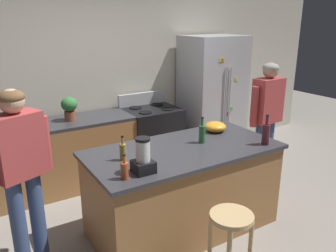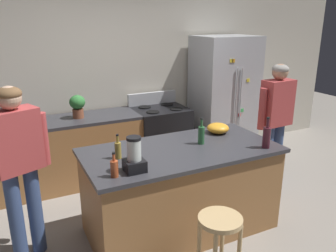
{
  "view_description": "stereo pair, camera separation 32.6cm",
  "coord_description": "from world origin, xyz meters",
  "px_view_note": "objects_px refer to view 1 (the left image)",
  "views": [
    {
      "loc": [
        -1.79,
        -2.61,
        2.14
      ],
      "look_at": [
        0.0,
        0.3,
        1.05
      ],
      "focal_mm": 36.47,
      "sensor_mm": 36.0,
      "label": 1
    },
    {
      "loc": [
        -1.51,
        -2.77,
        2.14
      ],
      "look_at": [
        0.0,
        0.3,
        1.05
      ],
      "focal_mm": 36.47,
      "sensor_mm": 36.0,
      "label": 2
    }
  ],
  "objects_px": {
    "potted_plant": "(69,107)",
    "bottle_olive_oil": "(202,133)",
    "stove_range": "(152,138)",
    "blender_appliance": "(143,158)",
    "bar_stool": "(231,229)",
    "kitchen_island": "(183,189)",
    "mixing_bowl": "(215,127)",
    "refrigerator": "(212,97)",
    "bottle_wine": "(266,134)",
    "person_by_island_left": "(20,164)",
    "bottle_cooking_sauce": "(125,170)",
    "person_by_sink_right": "(267,111)",
    "bottle_vinegar": "(123,151)"
  },
  "relations": [
    {
      "from": "potted_plant",
      "to": "bottle_olive_oil",
      "type": "relative_size",
      "value": 1.09
    },
    {
      "from": "stove_range",
      "to": "bottle_olive_oil",
      "type": "xyz_separation_m",
      "value": [
        -0.23,
        -1.49,
        0.54
      ]
    },
    {
      "from": "blender_appliance",
      "to": "bar_stool",
      "type": "bearing_deg",
      "value": -47.35
    },
    {
      "from": "kitchen_island",
      "to": "mixing_bowl",
      "type": "xyz_separation_m",
      "value": [
        0.6,
        0.25,
        0.51
      ]
    },
    {
      "from": "kitchen_island",
      "to": "refrigerator",
      "type": "height_order",
      "value": "refrigerator"
    },
    {
      "from": "bottle_wine",
      "to": "stove_range",
      "type": "bearing_deg",
      "value": 98.98
    },
    {
      "from": "kitchen_island",
      "to": "person_by_island_left",
      "type": "relative_size",
      "value": 1.2
    },
    {
      "from": "bottle_olive_oil",
      "to": "mixing_bowl",
      "type": "xyz_separation_m",
      "value": [
        0.35,
        0.22,
        -0.05
      ]
    },
    {
      "from": "kitchen_island",
      "to": "mixing_bowl",
      "type": "distance_m",
      "value": 0.82
    },
    {
      "from": "kitchen_island",
      "to": "bottle_olive_oil",
      "type": "relative_size",
      "value": 7.04
    },
    {
      "from": "refrigerator",
      "to": "potted_plant",
      "type": "bearing_deg",
      "value": 178.71
    },
    {
      "from": "refrigerator",
      "to": "bottle_cooking_sauce",
      "type": "bearing_deg",
      "value": -142.15
    },
    {
      "from": "bar_stool",
      "to": "blender_appliance",
      "type": "distance_m",
      "value": 0.93
    },
    {
      "from": "bar_stool",
      "to": "bottle_wine",
      "type": "relative_size",
      "value": 1.97
    },
    {
      "from": "person_by_sink_right",
      "to": "bottle_wine",
      "type": "relative_size",
      "value": 5.07
    },
    {
      "from": "stove_range",
      "to": "blender_appliance",
      "type": "height_order",
      "value": "blender_appliance"
    },
    {
      "from": "refrigerator",
      "to": "bar_stool",
      "type": "relative_size",
      "value": 3.03
    },
    {
      "from": "bottle_olive_oil",
      "to": "bottle_cooking_sauce",
      "type": "bearing_deg",
      "value": -161.38
    },
    {
      "from": "potted_plant",
      "to": "mixing_bowl",
      "type": "xyz_separation_m",
      "value": [
        1.28,
        -1.3,
        -0.12
      ]
    },
    {
      "from": "person_by_sink_right",
      "to": "bottle_vinegar",
      "type": "relative_size",
      "value": 6.79
    },
    {
      "from": "mixing_bowl",
      "to": "person_by_sink_right",
      "type": "bearing_deg",
      "value": 9.08
    },
    {
      "from": "person_by_island_left",
      "to": "potted_plant",
      "type": "bearing_deg",
      "value": 58.65
    },
    {
      "from": "bottle_wine",
      "to": "person_by_sink_right",
      "type": "bearing_deg",
      "value": 42.23
    },
    {
      "from": "bottle_vinegar",
      "to": "person_by_sink_right",
      "type": "bearing_deg",
      "value": 9.35
    },
    {
      "from": "potted_plant",
      "to": "bottle_vinegar",
      "type": "xyz_separation_m",
      "value": [
        0.04,
        -1.51,
        -0.09
      ]
    },
    {
      "from": "kitchen_island",
      "to": "person_by_sink_right",
      "type": "bearing_deg",
      "value": 14.34
    },
    {
      "from": "potted_plant",
      "to": "bottle_vinegar",
      "type": "bearing_deg",
      "value": -88.38
    },
    {
      "from": "kitchen_island",
      "to": "bottle_wine",
      "type": "relative_size",
      "value": 6.15
    },
    {
      "from": "mixing_bowl",
      "to": "blender_appliance",
      "type": "bearing_deg",
      "value": -156.17
    },
    {
      "from": "kitchen_island",
      "to": "bottle_vinegar",
      "type": "xyz_separation_m",
      "value": [
        -0.64,
        0.04,
        0.54
      ]
    },
    {
      "from": "person_by_island_left",
      "to": "person_by_sink_right",
      "type": "bearing_deg",
      "value": 3.05
    },
    {
      "from": "bar_stool",
      "to": "blender_appliance",
      "type": "relative_size",
      "value": 2.04
    },
    {
      "from": "refrigerator",
      "to": "bottle_wine",
      "type": "xyz_separation_m",
      "value": [
        -0.78,
        -1.85,
        0.07
      ]
    },
    {
      "from": "kitchen_island",
      "to": "blender_appliance",
      "type": "relative_size",
      "value": 6.36
    },
    {
      "from": "person_by_sink_right",
      "to": "bottle_olive_oil",
      "type": "relative_size",
      "value": 5.8
    },
    {
      "from": "potted_plant",
      "to": "mixing_bowl",
      "type": "height_order",
      "value": "potted_plant"
    },
    {
      "from": "refrigerator",
      "to": "bottle_olive_oil",
      "type": "height_order",
      "value": "refrigerator"
    },
    {
      "from": "person_by_island_left",
      "to": "bottle_vinegar",
      "type": "distance_m",
      "value": 0.86
    },
    {
      "from": "bottle_vinegar",
      "to": "refrigerator",
      "type": "bearing_deg",
      "value": 33.71
    },
    {
      "from": "stove_range",
      "to": "blender_appliance",
      "type": "xyz_separation_m",
      "value": [
        -1.07,
        -1.8,
        0.57
      ]
    },
    {
      "from": "bottle_vinegar",
      "to": "mixing_bowl",
      "type": "xyz_separation_m",
      "value": [
        1.24,
        0.21,
        -0.03
      ]
    },
    {
      "from": "person_by_sink_right",
      "to": "blender_appliance",
      "type": "height_order",
      "value": "person_by_sink_right"
    },
    {
      "from": "stove_range",
      "to": "bottle_wine",
      "type": "distance_m",
      "value": 1.97
    },
    {
      "from": "stove_range",
      "to": "bottle_olive_oil",
      "type": "bearing_deg",
      "value": -98.6
    },
    {
      "from": "bottle_cooking_sauce",
      "to": "bottle_vinegar",
      "type": "xyz_separation_m",
      "value": [
        0.15,
        0.35,
        0.01
      ]
    },
    {
      "from": "refrigerator",
      "to": "bottle_vinegar",
      "type": "distance_m",
      "value": 2.63
    },
    {
      "from": "stove_range",
      "to": "refrigerator",
      "type": "bearing_deg",
      "value": -1.32
    },
    {
      "from": "bottle_olive_oil",
      "to": "bottle_wine",
      "type": "height_order",
      "value": "bottle_wine"
    },
    {
      "from": "potted_plant",
      "to": "bar_stool",
      "type": "bearing_deg",
      "value": -76.09
    },
    {
      "from": "potted_plant",
      "to": "mixing_bowl",
      "type": "relative_size",
      "value": 1.22
    }
  ]
}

